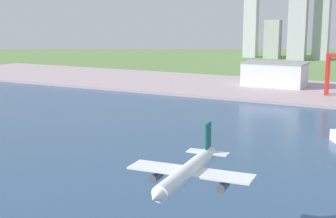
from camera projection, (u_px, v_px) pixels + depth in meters
ground_plane at (240, 141)px, 266.87m from camera, size 2400.00×2400.00×0.00m
water_bay at (195, 172)px, 214.55m from camera, size 840.00×360.00×0.15m
industrial_pier at (311, 92)px, 432.27m from camera, size 840.00×140.00×2.50m
airplane_landing at (187, 173)px, 133.84m from camera, size 36.34×43.36×14.56m
warehouse_main at (275, 74)px, 458.74m from camera, size 57.24×34.53×22.48m
distant_skyline at (322, 21)px, 739.87m from camera, size 255.68×44.45×150.75m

